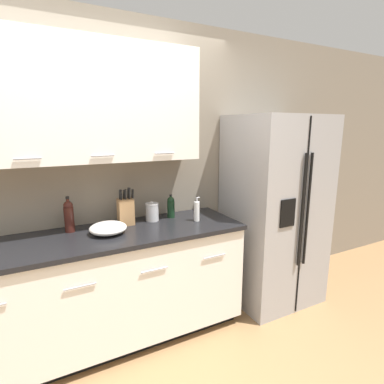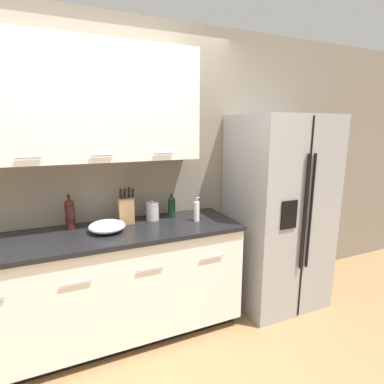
# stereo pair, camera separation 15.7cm
# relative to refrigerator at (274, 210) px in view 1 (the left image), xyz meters

# --- Properties ---
(wall_back) EXTENTS (10.00, 0.39, 2.60)m
(wall_back) POSITION_rel_refrigerator_xyz_m (-1.62, 0.35, 0.54)
(wall_back) COLOR gray
(wall_back) RESTS_ON ground_plane
(counter_unit) EXTENTS (2.12, 0.64, 0.92)m
(counter_unit) POSITION_rel_refrigerator_xyz_m (-1.60, 0.05, -0.44)
(counter_unit) COLOR black
(counter_unit) RESTS_ON ground_plane
(refrigerator) EXTENTS (0.84, 0.75, 1.82)m
(refrigerator) POSITION_rel_refrigerator_xyz_m (0.00, 0.00, 0.00)
(refrigerator) COLOR #9E9EA0
(refrigerator) RESTS_ON ground_plane
(knife_block) EXTENTS (0.14, 0.10, 0.31)m
(knife_block) POSITION_rel_refrigerator_xyz_m (-1.42, 0.20, 0.13)
(knife_block) COLOR #A87A4C
(knife_block) RESTS_ON counter_unit
(wine_bottle) EXTENTS (0.07, 0.07, 0.28)m
(wine_bottle) POSITION_rel_refrigerator_xyz_m (-1.85, 0.22, 0.14)
(wine_bottle) COLOR #3D1914
(wine_bottle) RESTS_ON counter_unit
(soap_dispenser) EXTENTS (0.05, 0.05, 0.21)m
(soap_dispenser) POSITION_rel_refrigerator_xyz_m (-0.85, 0.02, 0.10)
(soap_dispenser) COLOR white
(soap_dispenser) RESTS_ON counter_unit
(oil_bottle) EXTENTS (0.07, 0.07, 0.21)m
(oil_bottle) POSITION_rel_refrigerator_xyz_m (-1.01, 0.22, 0.11)
(oil_bottle) COLOR black
(oil_bottle) RESTS_ON counter_unit
(steel_canister) EXTENTS (0.11, 0.11, 0.17)m
(steel_canister) POSITION_rel_refrigerator_xyz_m (-1.19, 0.20, 0.09)
(steel_canister) COLOR #B7B7BA
(steel_canister) RESTS_ON counter_unit
(mixing_bowl) EXTENTS (0.28, 0.28, 0.08)m
(mixing_bowl) POSITION_rel_refrigerator_xyz_m (-1.60, 0.05, 0.05)
(mixing_bowl) COLOR white
(mixing_bowl) RESTS_ON counter_unit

